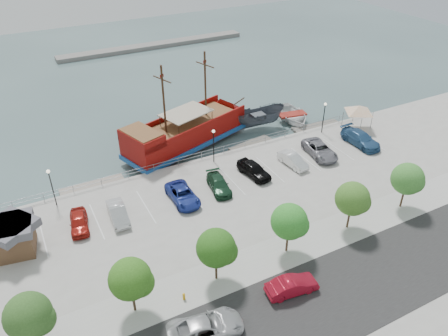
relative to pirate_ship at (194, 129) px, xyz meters
name	(u,v)px	position (x,y,z in m)	size (l,w,h in m)	color
ground	(241,198)	(-0.52, -13.27, -2.06)	(160.00, 160.00, 0.00)	#3C5354
street	(339,293)	(-0.52, -29.27, -1.05)	(100.00, 8.00, 0.04)	black
sidewalk	(295,247)	(-0.52, -23.27, -1.05)	(100.00, 4.00, 0.05)	#A5A4A1
seawall_railing	(209,153)	(-0.52, -5.47, -0.54)	(50.00, 0.06, 1.00)	gray
far_shore	(154,45)	(9.48, 41.73, -1.66)	(40.00, 3.00, 0.80)	slate
pirate_ship	(194,129)	(0.00, 0.00, 0.00)	(19.87, 11.05, 12.32)	#7A0905
patrol_boat	(258,119)	(9.56, -0.26, -0.59)	(2.86, 7.60, 2.94)	#40454F
speedboat	(292,117)	(15.13, -0.54, -1.32)	(5.10, 7.15, 1.48)	silver
dock_west	(93,187)	(-14.32, -4.07, -1.86)	(7.08, 2.02, 0.40)	gray
dock_mid	(251,145)	(6.24, -4.07, -1.89)	(6.18, 1.77, 0.35)	#696459
dock_east	(317,127)	(16.90, -4.07, -1.86)	(7.15, 2.04, 0.41)	slate
shed	(12,236)	(-22.86, -12.02, 0.59)	(4.33, 4.33, 3.10)	brown
canopy_tent	(360,106)	(20.46, -7.81, 2.19)	(5.53, 5.53, 3.74)	slate
street_van	(206,328)	(-11.63, -27.79, -0.29)	(2.58, 5.58, 1.55)	#A9AAAC
street_sedan	(292,286)	(-3.85, -27.36, -0.36)	(1.50, 4.29, 1.41)	#A30F22
fire_hydrant	(184,296)	(-11.78, -24.07, -0.70)	(0.23, 0.23, 0.67)	orange
lamp_post_left	(51,181)	(-18.52, -6.77, 1.88)	(0.36, 0.36, 4.28)	black
lamp_post_mid	(214,140)	(-0.52, -6.77, 1.88)	(0.36, 0.36, 4.28)	black
lamp_post_right	(324,112)	(15.48, -6.77, 1.88)	(0.36, 0.36, 4.28)	black
tree_a	(31,317)	(-22.37, -23.35, 2.23)	(3.30, 3.20, 5.00)	#473321
tree_b	(133,280)	(-15.37, -23.35, 2.23)	(3.30, 3.20, 5.00)	#473321
tree_c	(218,249)	(-8.37, -23.35, 2.23)	(3.30, 3.20, 5.00)	#473321
tree_d	(291,222)	(-1.37, -23.35, 2.23)	(3.30, 3.20, 5.00)	#473321
tree_e	(354,200)	(5.63, -23.35, 2.23)	(3.30, 3.20, 5.00)	#473321
tree_f	(409,180)	(12.63, -23.35, 2.23)	(3.30, 3.20, 5.00)	#473321
parked_car_a	(79,222)	(-17.17, -11.49, -0.36)	(1.67, 4.16, 1.42)	#A91D15
parked_car_b	(118,213)	(-13.52, -11.92, -0.34)	(1.54, 4.41, 1.45)	silver
parked_car_c	(183,195)	(-6.75, -12.07, -0.35)	(2.38, 5.16, 1.43)	navy
parked_car_d	(219,184)	(-2.56, -12.07, -0.40)	(1.86, 4.58, 1.33)	#183C26
parked_car_e	(254,169)	(2.18, -11.43, -0.27)	(1.87, 4.64, 1.58)	black
parked_car_f	(293,160)	(7.32, -11.68, -0.37)	(1.48, 4.23, 1.39)	white
parked_car_g	(320,150)	(11.50, -11.35, -0.30)	(2.55, 5.52, 1.53)	gray
parked_car_h	(361,139)	(17.72, -11.57, -0.23)	(2.34, 5.74, 1.67)	#2C5481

